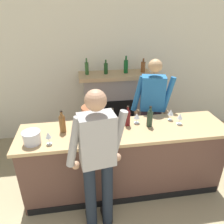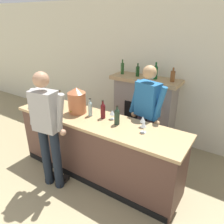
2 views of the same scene
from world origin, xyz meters
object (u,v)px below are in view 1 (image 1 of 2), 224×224
fireplace_stone (115,106)px  wine_bottle_burgundy_dark (62,122)px  wine_bottle_riesling_slim (128,117)px  wine_bottle_port_short (150,117)px  wine_glass_front_right (180,117)px  wine_glass_back_row (137,116)px  ice_bucket_steel (32,137)px  copper_dispenser (93,116)px  wine_glass_near_bucket (48,136)px  person_customer (98,160)px  wine_glass_front_left (171,113)px  person_bartender (151,109)px  wine_bottle_merlot_tall (112,119)px

fireplace_stone → wine_bottle_burgundy_dark: fireplace_stone is taller
wine_bottle_riesling_slim → wine_bottle_port_short: bearing=-12.5°
wine_glass_front_right → wine_glass_back_row: 0.58m
ice_bucket_steel → wine_glass_front_right: 1.92m
fireplace_stone → wine_bottle_burgundy_dark: (-0.92, -1.38, 0.45)m
copper_dispenser → wine_glass_front_right: 1.18m
wine_glass_front_right → wine_glass_near_bucket: (-1.71, -0.22, 0.00)m
person_customer → ice_bucket_steel: person_customer is taller
person_customer → wine_bottle_port_short: bearing=38.8°
copper_dispenser → person_customer: bearing=-90.6°
wine_glass_back_row → wine_bottle_riesling_slim: bearing=-163.2°
wine_bottle_port_short → wine_glass_front_left: wine_bottle_port_short is taller
wine_bottle_port_short → wine_glass_back_row: size_ratio=1.96×
wine_bottle_riesling_slim → ice_bucket_steel: bearing=-168.5°
wine_glass_front_right → wine_bottle_burgundy_dark: bearing=178.5°
wine_bottle_burgundy_dark → wine_glass_front_left: wine_bottle_burgundy_dark is taller
person_bartender → copper_dispenser: person_bartender is taller
wine_bottle_riesling_slim → wine_bottle_port_short: 0.29m
fireplace_stone → wine_bottle_merlot_tall: 1.48m
fireplace_stone → wine_glass_front_right: bearing=-65.7°
wine_bottle_merlot_tall → wine_bottle_riesling_slim: bearing=10.5°
person_customer → wine_bottle_burgundy_dark: person_customer is taller
ice_bucket_steel → wine_glass_back_row: size_ratio=1.45×
person_customer → wine_glass_front_left: bearing=33.5°
wine_bottle_burgundy_dark → wine_glass_front_left: 1.49m
wine_bottle_port_short → wine_glass_near_bucket: (-1.29, -0.23, -0.02)m
wine_bottle_riesling_slim → wine_glass_front_right: wine_bottle_riesling_slim is taller
wine_glass_front_left → wine_bottle_riesling_slim: bearing=-174.9°
wine_bottle_merlot_tall → wine_bottle_burgundy_dark: wine_bottle_burgundy_dark is taller
copper_dispenser → wine_glass_back_row: size_ratio=2.81×
person_customer → wine_bottle_riesling_slim: bearing=55.1°
fireplace_stone → wine_glass_near_bucket: size_ratio=10.25×
wine_glass_front_right → copper_dispenser: bearing=178.8°
wine_bottle_burgundy_dark → wine_glass_back_row: size_ratio=2.02×
wine_glass_front_right → wine_glass_back_row: bearing=168.4°
wine_bottle_merlot_tall → wine_glass_back_row: (0.35, 0.08, -0.02)m
person_bartender → wine_bottle_riesling_slim: person_bartender is taller
fireplace_stone → wine_glass_front_left: size_ratio=10.18×
wine_glass_near_bucket → wine_glass_back_row: (1.14, 0.34, -0.01)m
wine_bottle_burgundy_dark → wine_glass_near_bucket: wine_bottle_burgundy_dark is taller
copper_dispenser → wine_bottle_port_short: bearing=-1.0°
wine_bottle_burgundy_dark → wine_bottle_port_short: wine_bottle_burgundy_dark is taller
wine_glass_front_right → wine_glass_back_row: wine_glass_front_right is taller
copper_dispenser → wine_glass_near_bucket: 0.60m
wine_glass_near_bucket → wine_bottle_riesling_slim: bearing=16.4°
fireplace_stone → wine_glass_back_row: 1.38m
fireplace_stone → wine_bottle_merlot_tall: fireplace_stone is taller
wine_bottle_riesling_slim → copper_dispenser: bearing=-173.7°
wine_glass_front_right → fireplace_stone: bearing=114.3°
person_customer → wine_glass_front_left: person_customer is taller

